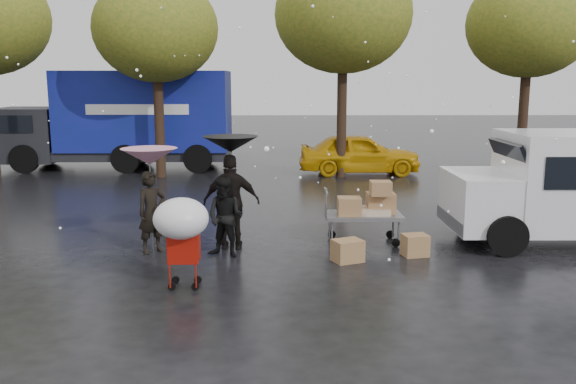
{
  "coord_description": "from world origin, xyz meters",
  "views": [
    {
      "loc": [
        0.51,
        -10.13,
        3.23
      ],
      "look_at": [
        0.63,
        1.0,
        1.15
      ],
      "focal_mm": 38.0,
      "sensor_mm": 36.0,
      "label": 1
    }
  ],
  "objects_px": {
    "person_black": "(232,202)",
    "yellow_taxi": "(359,153)",
    "vendor_cart": "(368,207)",
    "blue_truck": "(123,120)",
    "person_pink": "(152,212)",
    "shopping_cart": "(181,223)"
  },
  "relations": [
    {
      "from": "person_black",
      "to": "yellow_taxi",
      "type": "height_order",
      "value": "person_black"
    },
    {
      "from": "vendor_cart",
      "to": "blue_truck",
      "type": "xyz_separation_m",
      "value": [
        -7.45,
        10.38,
        1.03
      ]
    },
    {
      "from": "person_pink",
      "to": "vendor_cart",
      "type": "relative_size",
      "value": 1.01
    },
    {
      "from": "vendor_cart",
      "to": "person_pink",
      "type": "bearing_deg",
      "value": -171.23
    },
    {
      "from": "person_pink",
      "to": "yellow_taxi",
      "type": "distance_m",
      "value": 10.87
    },
    {
      "from": "person_black",
      "to": "shopping_cart",
      "type": "height_order",
      "value": "person_black"
    },
    {
      "from": "person_black",
      "to": "blue_truck",
      "type": "relative_size",
      "value": 0.22
    },
    {
      "from": "yellow_taxi",
      "to": "blue_truck",
      "type": "bearing_deg",
      "value": 80.58
    },
    {
      "from": "blue_truck",
      "to": "yellow_taxi",
      "type": "xyz_separation_m",
      "value": [
        8.41,
        -1.42,
        -1.05
      ]
    },
    {
      "from": "person_pink",
      "to": "shopping_cart",
      "type": "xyz_separation_m",
      "value": [
        0.91,
        -2.12,
        0.29
      ]
    },
    {
      "from": "vendor_cart",
      "to": "yellow_taxi",
      "type": "relative_size",
      "value": 0.37
    },
    {
      "from": "person_pink",
      "to": "vendor_cart",
      "type": "bearing_deg",
      "value": -31.69
    },
    {
      "from": "shopping_cart",
      "to": "yellow_taxi",
      "type": "distance_m",
      "value": 12.46
    },
    {
      "from": "vendor_cart",
      "to": "blue_truck",
      "type": "height_order",
      "value": "blue_truck"
    },
    {
      "from": "person_black",
      "to": "blue_truck",
      "type": "bearing_deg",
      "value": -66.94
    },
    {
      "from": "shopping_cart",
      "to": "yellow_taxi",
      "type": "xyz_separation_m",
      "value": [
        4.2,
        11.72,
        -0.36
      ]
    },
    {
      "from": "person_pink",
      "to": "shopping_cart",
      "type": "relative_size",
      "value": 1.05
    },
    {
      "from": "vendor_cart",
      "to": "yellow_taxi",
      "type": "bearing_deg",
      "value": 83.85
    },
    {
      "from": "person_black",
      "to": "blue_truck",
      "type": "distance_m",
      "value": 11.82
    },
    {
      "from": "person_pink",
      "to": "yellow_taxi",
      "type": "height_order",
      "value": "person_pink"
    },
    {
      "from": "person_pink",
      "to": "yellow_taxi",
      "type": "bearing_deg",
      "value": 21.52
    },
    {
      "from": "blue_truck",
      "to": "yellow_taxi",
      "type": "distance_m",
      "value": 8.6
    }
  ]
}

